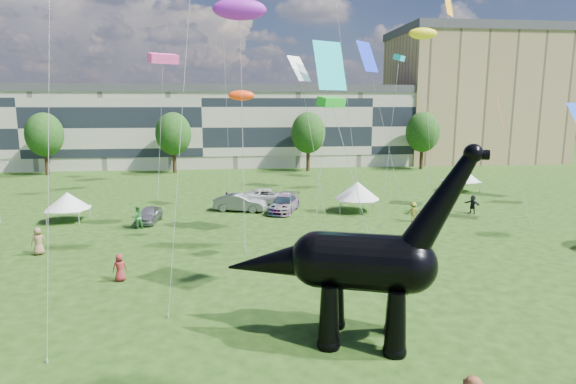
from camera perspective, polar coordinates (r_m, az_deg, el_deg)
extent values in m
plane|color=#16330C|center=(21.93, 3.28, -16.80)|extent=(220.00, 220.00, 0.00)
cube|color=beige|center=(81.44, -9.88, 7.36)|extent=(78.00, 11.00, 12.00)
cube|color=tan|center=(94.76, 21.04, 10.25)|extent=(28.00, 18.00, 22.00)
cylinder|color=#382314|center=(77.40, -26.66, 3.00)|extent=(0.56, 0.56, 3.20)
ellipsoid|color=#14380F|center=(77.04, -26.95, 6.48)|extent=(5.20, 5.20, 6.24)
cylinder|color=#382314|center=(73.21, -13.30, 3.46)|extent=(0.56, 0.56, 3.20)
ellipsoid|color=#14380F|center=(72.82, -13.45, 7.15)|extent=(5.20, 5.20, 6.24)
cylinder|color=#382314|center=(73.60, 2.39, 3.76)|extent=(0.56, 0.56, 3.20)
ellipsoid|color=#14380F|center=(73.21, 2.42, 7.43)|extent=(5.20, 5.20, 6.24)
cylinder|color=#382314|center=(78.43, 15.52, 3.80)|extent=(0.56, 0.56, 3.20)
ellipsoid|color=#14380F|center=(78.07, 15.69, 7.24)|extent=(5.20, 5.20, 6.24)
cone|color=black|center=(20.57, 4.89, -14.57)|extent=(1.18, 1.18, 2.69)
sphere|color=black|center=(21.09, 4.84, -17.49)|extent=(0.99, 0.99, 0.99)
cone|color=black|center=(22.36, 5.59, -12.48)|extent=(1.18, 1.18, 2.69)
sphere|color=black|center=(22.84, 5.54, -15.21)|extent=(0.99, 0.99, 0.99)
cone|color=black|center=(20.43, 12.64, -14.98)|extent=(1.18, 1.18, 2.69)
sphere|color=black|center=(20.95, 12.51, -17.91)|extent=(0.99, 0.99, 0.99)
cone|color=black|center=(22.23, 12.66, -12.83)|extent=(1.18, 1.18, 2.69)
sphere|color=black|center=(22.71, 12.54, -15.58)|extent=(0.99, 0.99, 0.99)
cylinder|color=black|center=(20.58, 8.86, -8.20)|extent=(4.35, 3.52, 2.42)
sphere|color=black|center=(20.77, 3.62, -7.92)|extent=(2.42, 2.42, 2.42)
sphere|color=black|center=(20.56, 14.15, -8.42)|extent=(2.33, 2.33, 2.33)
cone|color=black|center=(19.96, 17.61, -1.44)|extent=(3.63, 2.38, 4.74)
sphere|color=black|center=(19.79, 21.10, 4.29)|extent=(0.75, 0.75, 0.75)
cylinder|color=black|center=(19.84, 21.86, 4.12)|extent=(0.72, 0.58, 0.39)
cone|color=black|center=(21.21, -1.37, -8.36)|extent=(5.09, 3.34, 2.63)
imported|color=#A4A5A9|center=(43.00, -16.15, -2.60)|extent=(2.09, 4.16, 1.36)
imported|color=slate|center=(45.90, -5.70, -1.27)|extent=(5.19, 3.04, 1.62)
imported|color=silver|center=(49.15, -2.25, -0.52)|extent=(5.72, 3.18, 1.51)
imported|color=#595960|center=(45.38, -0.49, -1.40)|extent=(3.90, 5.77, 1.55)
cube|color=white|center=(45.88, 8.19, -0.85)|extent=(4.02, 4.02, 0.13)
cone|color=white|center=(45.72, 8.22, 0.22)|extent=(5.09, 5.09, 1.62)
cylinder|color=#999999|center=(44.57, 6.17, -1.91)|extent=(0.06, 0.06, 1.19)
cylinder|color=#999999|center=(44.51, 10.07, -2.03)|extent=(0.06, 0.06, 1.19)
cylinder|color=#999999|center=(47.53, 6.39, -1.15)|extent=(0.06, 0.06, 1.19)
cylinder|color=#999999|center=(47.48, 10.05, -1.26)|extent=(0.06, 0.06, 1.19)
cube|color=white|center=(59.62, 19.83, 1.20)|extent=(4.05, 4.05, 0.13)
cone|color=white|center=(59.50, 19.88, 2.02)|extent=(5.12, 5.12, 1.61)
cylinder|color=#999999|center=(57.62, 19.76, 0.31)|extent=(0.06, 0.06, 1.18)
cylinder|color=#999999|center=(59.73, 21.83, 0.52)|extent=(0.06, 0.06, 1.18)
cylinder|color=#999999|center=(59.77, 17.77, 0.77)|extent=(0.06, 0.06, 1.18)
cylinder|color=#999999|center=(61.81, 19.83, 0.95)|extent=(0.06, 0.06, 1.18)
cube|color=white|center=(45.80, -24.59, -1.87)|extent=(3.07, 3.07, 0.12)
cone|color=white|center=(45.65, -24.66, -0.92)|extent=(3.89, 3.89, 1.45)
cylinder|color=#999999|center=(45.21, -26.75, -2.88)|extent=(0.06, 0.06, 1.06)
cylinder|color=#999999|center=(44.19, -23.54, -2.92)|extent=(0.06, 0.06, 1.06)
cylinder|color=#999999|center=(47.63, -25.47, -2.15)|extent=(0.06, 0.06, 1.06)
cylinder|color=#999999|center=(46.67, -22.40, -2.17)|extent=(0.06, 0.06, 1.06)
imported|color=olive|center=(36.58, -27.49, -5.20)|extent=(1.09, 0.96, 1.88)
imported|color=#335D7F|center=(59.16, 18.66, 0.84)|extent=(0.65, 0.50, 1.61)
imported|color=maroon|center=(29.43, -19.32, -8.46)|extent=(0.91, 0.73, 1.61)
imported|color=#5C2C64|center=(47.25, -7.26, -0.96)|extent=(0.89, 1.01, 1.63)
imported|color=#398F3F|center=(41.04, -17.41, -2.89)|extent=(1.12, 1.01, 1.90)
imported|color=black|center=(47.90, 21.04, -1.36)|extent=(1.28, 1.62, 1.72)
imported|color=olive|center=(43.06, 14.62, -2.28)|extent=(1.23, 0.92, 1.70)
imported|color=#2A5B9B|center=(31.11, 5.69, -6.88)|extent=(0.71, 0.68, 1.64)
ellipsoid|color=yellow|center=(49.46, 15.72, 17.63)|extent=(2.57, 3.01, 1.08)
cube|color=#0CA6BA|center=(45.32, 13.04, 15.25)|extent=(1.47, 1.66, 0.61)
ellipsoid|color=#FF3D0D|center=(36.91, -5.54, 11.32)|extent=(2.08, 1.94, 0.77)
plane|color=#F5A814|center=(63.09, 18.45, 20.64)|extent=(2.74, 2.97, 3.23)
plane|color=white|center=(34.13, 1.34, 14.42)|extent=(2.18, 2.18, 1.73)
plane|color=#142CD7|center=(54.47, 9.39, 15.55)|extent=(3.54, 3.33, 3.27)
cube|color=#17981C|center=(27.37, 5.16, 10.60)|extent=(1.78, 1.57, 0.63)
cube|color=#DF3E89|center=(59.81, -14.57, 15.07)|extent=(3.69, 3.03, 1.32)
ellipsoid|color=purple|center=(34.40, -5.76, 20.74)|extent=(3.73, 3.64, 1.40)
plane|color=#0CBCBE|center=(34.07, 5.00, 14.70)|extent=(3.39, 2.30, 3.30)
plane|color=#F53610|center=(48.70, 23.87, 8.49)|extent=(2.06, 2.84, 2.81)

